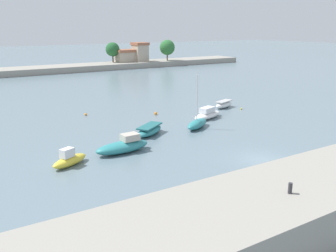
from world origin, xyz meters
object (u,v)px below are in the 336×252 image
object	(u,v)px
moored_boat_1	(123,146)
mooring_buoy_0	(156,113)
mooring_buoy_2	(86,114)
moored_boat_0	(69,160)
moored_boat_5	(224,104)
mooring_bollard	(290,188)
moored_boat_3	(197,124)
moored_boat_2	(150,130)
mooring_buoy_1	(241,109)
moored_boat_4	(207,114)

from	to	relation	value
moored_boat_1	mooring_buoy_0	world-z (taller)	moored_boat_1
mooring_buoy_2	mooring_buoy_0	bearing A→B (deg)	-29.58
moored_boat_0	moored_boat_5	world-z (taller)	moored_boat_0
mooring_bollard	moored_boat_3	xyz separation A→B (m)	(9.40, 20.83, -2.50)
moored_boat_3	mooring_buoy_0	world-z (taller)	moored_boat_3
moored_boat_2	mooring_buoy_1	world-z (taller)	moored_boat_2
moored_boat_1	moored_boat_2	xyz separation A→B (m)	(4.85, 3.72, -0.11)
moored_boat_0	mooring_buoy_0	distance (m)	19.23
moored_boat_5	mooring_buoy_0	distance (m)	10.40
moored_boat_1	mooring_buoy_2	world-z (taller)	moored_boat_1
moored_boat_1	mooring_buoy_2	bearing A→B (deg)	79.03
moored_boat_0	mooring_buoy_1	distance (m)	28.02
mooring_bollard	moored_boat_4	world-z (taller)	mooring_bollard
moored_boat_0	moored_boat_3	bearing A→B (deg)	-13.22
moored_boat_4	mooring_buoy_2	xyz separation A→B (m)	(-12.35, 9.53, -0.37)
mooring_buoy_1	mooring_buoy_2	size ratio (longest dim) A/B	0.78
mooring_bollard	moored_boat_0	size ratio (longest dim) A/B	0.16
moored_boat_1	mooring_buoy_0	bearing A→B (deg)	45.03
moored_boat_2	moored_boat_0	bearing A→B (deg)	169.62
mooring_buoy_1	mooring_bollard	bearing A→B (deg)	-128.68
mooring_bollard	moored_boat_4	xyz separation A→B (m)	(13.22, 23.86, -2.49)
mooring_bollard	moored_boat_5	bearing A→B (deg)	55.41
moored_boat_5	moored_boat_0	bearing A→B (deg)	-176.54
moored_boat_5	mooring_buoy_2	world-z (taller)	moored_boat_5
moored_boat_2	mooring_buoy_2	xyz separation A→B (m)	(-2.74, 11.90, -0.33)
mooring_buoy_0	mooring_buoy_2	world-z (taller)	mooring_buoy_0
moored_boat_0	moored_boat_4	xyz separation A→B (m)	(19.67, 6.74, 0.02)
moored_boat_0	moored_boat_2	distance (m)	10.97
moored_boat_0	moored_boat_5	distance (m)	27.54
mooring_bollard	mooring_buoy_2	xyz separation A→B (m)	(0.87, 33.38, -2.86)
mooring_bollard	moored_boat_5	world-z (taller)	mooring_bollard
moored_boat_1	moored_boat_3	bearing A→B (deg)	12.82
moored_boat_0	moored_boat_4	distance (m)	20.79
moored_boat_4	moored_boat_3	bearing A→B (deg)	-161.08
moored_boat_0	mooring_buoy_1	world-z (taller)	moored_boat_0
moored_boat_4	mooring_bollard	bearing A→B (deg)	-138.46
moored_boat_4	mooring_buoy_2	bearing A→B (deg)	122.86
moored_boat_3	moored_boat_4	size ratio (longest dim) A/B	1.13
mooring_bollard	moored_boat_2	bearing A→B (deg)	80.45
mooring_buoy_1	moored_boat_2	bearing A→B (deg)	-166.87
mooring_bollard	moored_boat_5	xyz separation A→B (m)	(19.02, 27.58, -2.54)
moored_boat_2	mooring_buoy_1	bearing A→B (deg)	-20.68
moored_boat_2	mooring_buoy_0	bearing A→B (deg)	21.82
mooring_bollard	moored_boat_0	xyz separation A→B (m)	(-6.45, 17.12, -2.51)
moored_boat_0	moored_boat_1	bearing A→B (deg)	-19.36
mooring_bollard	moored_boat_2	size ratio (longest dim) A/B	0.13
moored_boat_5	mooring_buoy_0	size ratio (longest dim) A/B	9.72
mooring_buoy_0	mooring_buoy_2	bearing A→B (deg)	150.42
moored_boat_0	mooring_buoy_0	bearing A→B (deg)	11.52
mooring_bollard	moored_boat_1	size ratio (longest dim) A/B	0.11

